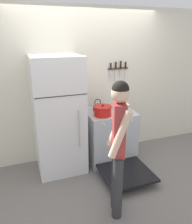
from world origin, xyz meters
TOP-DOWN VIEW (x-y plane):
  - ground_plane at (0.00, 0.00)m, footprint 14.00×14.00m
  - wall_back at (0.00, 0.03)m, footprint 10.00×0.06m
  - refrigerator at (-0.56, -0.34)m, footprint 0.74×0.70m
  - stove_range at (0.30, -0.37)m, footprint 0.80×1.36m
  - dutch_oven_pot at (0.12, -0.46)m, footprint 0.33×0.29m
  - tea_kettle at (0.13, -0.20)m, footprint 0.19×0.15m
  - utensil_jar at (0.50, -0.19)m, footprint 0.10×0.10m
  - person at (-0.12, -1.54)m, footprint 0.34×0.40m
  - wall_knife_strip at (0.58, -0.02)m, footprint 0.38×0.03m

SIDE VIEW (x-z plane):
  - ground_plane at x=0.00m, z-range 0.00..0.00m
  - stove_range at x=0.30m, z-range 0.00..0.88m
  - refrigerator at x=-0.56m, z-range 0.00..1.83m
  - tea_kettle at x=0.13m, z-range 0.84..1.04m
  - person at x=-0.12m, z-range 0.12..1.78m
  - utensil_jar at x=0.50m, z-range 0.83..1.09m
  - dutch_oven_pot at x=0.12m, z-range 0.87..1.05m
  - wall_back at x=0.00m, z-range 0.00..2.55m
  - wall_knife_strip at x=0.58m, z-range 1.37..1.73m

